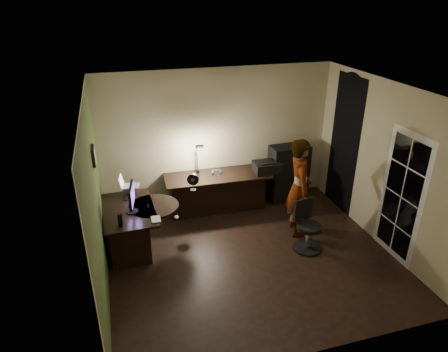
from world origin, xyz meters
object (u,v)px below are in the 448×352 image
object	(u,v)px
desk_right	(218,193)
monitor	(131,203)
person	(299,188)
desk_left	(131,229)
office_chair	(309,227)
cabinet	(288,173)

from	to	relation	value
desk_right	monitor	bearing A→B (deg)	-148.05
desk_right	person	xyz separation A→B (m)	(1.14, -1.13, 0.50)
person	desk_left	bearing A→B (deg)	96.40
desk_right	person	world-z (taller)	person
person	desk_right	bearing A→B (deg)	57.19
monitor	person	size ratio (longest dim) A/B	0.28
person	monitor	bearing A→B (deg)	98.62
desk_right	monitor	world-z (taller)	monitor
desk_left	desk_right	size ratio (longest dim) A/B	0.65
office_chair	person	bearing A→B (deg)	73.13
desk_right	monitor	size ratio (longest dim) A/B	4.08
office_chair	person	size ratio (longest dim) A/B	0.48
desk_left	cabinet	distance (m)	3.36
desk_right	cabinet	size ratio (longest dim) A/B	1.73
desk_left	person	xyz separation A→B (m)	(2.86, -0.27, 0.50)
office_chair	person	xyz separation A→B (m)	(0.05, 0.55, 0.45)
desk_left	cabinet	world-z (taller)	cabinet
desk_right	person	distance (m)	1.68
desk_right	office_chair	bearing A→B (deg)	-54.97
desk_left	desk_right	bearing A→B (deg)	24.32
cabinet	monitor	bearing A→B (deg)	-164.46
cabinet	office_chair	size ratio (longest dim) A/B	1.37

